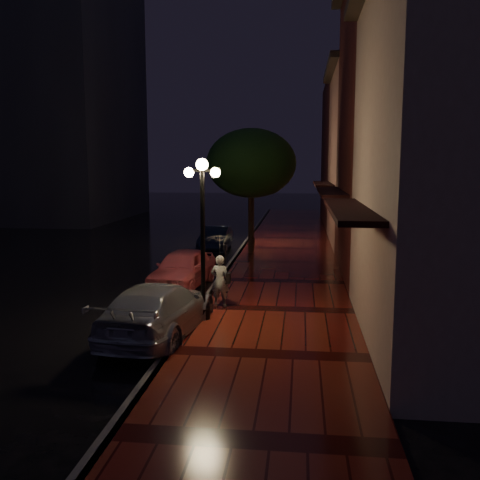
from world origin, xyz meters
The scene contains 14 objects.
ground centered at (0.00, 0.00, 0.00)m, with size 120.00×120.00×0.00m, color black.
sidewalk centered at (2.25, 0.00, 0.07)m, with size 4.50×60.00×0.15m, color #4E110D.
curb centered at (0.00, 0.00, 0.07)m, with size 0.25×60.00×0.15m, color #595451.
storefront_mid centered at (7.00, 2.00, 5.50)m, with size 5.00×8.00×11.00m, color #511914.
storefront_far centered at (7.00, 10.00, 4.50)m, with size 5.00×8.00×9.00m, color #8C5951.
storefront_extra centered at (7.00, 20.00, 5.00)m, with size 5.00×12.00×10.00m, color #511914.
streetlamp_near centered at (0.35, -5.00, 2.60)m, with size 0.96×0.36×4.31m.
streetlamp_far centered at (0.35, 9.00, 2.60)m, with size 0.96×0.36×4.31m.
street_tree centered at (0.61, 5.99, 4.24)m, with size 4.16×4.16×5.80m.
pink_car centered at (-1.18, -0.75, 0.67)m, with size 1.59×3.96×1.35m, color #E05C67.
navy_car centered at (-1.28, 7.14, 0.61)m, with size 1.30×3.72×1.22m, color black.
silver_car centered at (-0.60, -6.12, 0.68)m, with size 1.92×4.72×1.37m, color #9E9DA4.
woman_with_umbrella centered at (0.60, -3.68, 1.57)m, with size 0.89×0.91×2.15m.
parking_meter centered at (0.15, 0.61, 0.86)m, with size 0.12×0.09×1.17m.
Camera 1 is at (2.95, -18.86, 4.33)m, focal length 40.00 mm.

